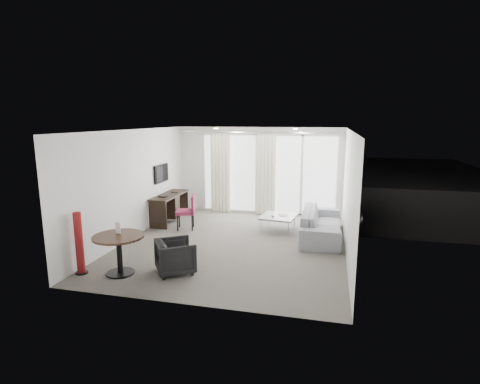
% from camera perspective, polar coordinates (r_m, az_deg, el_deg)
% --- Properties ---
extents(floor, '(5.00, 6.00, 0.00)m').
position_cam_1_polar(floor, '(8.79, -0.92, -7.80)').
color(floor, '#5B554F').
rests_on(floor, ground).
extents(ceiling, '(5.00, 6.00, 0.00)m').
position_cam_1_polar(ceiling, '(8.31, -0.98, 9.41)').
color(ceiling, white).
rests_on(ceiling, ground).
extents(wall_left, '(0.00, 6.00, 2.60)m').
position_cam_1_polar(wall_left, '(9.39, -15.90, 1.20)').
color(wall_left, silver).
rests_on(wall_left, ground).
extents(wall_right, '(0.00, 6.00, 2.60)m').
position_cam_1_polar(wall_right, '(8.20, 16.21, -0.21)').
color(wall_right, silver).
rests_on(wall_right, ground).
extents(wall_front, '(5.00, 0.00, 2.60)m').
position_cam_1_polar(wall_front, '(5.67, -8.56, -4.89)').
color(wall_front, silver).
rests_on(wall_front, ground).
extents(window_panel, '(4.00, 0.02, 2.38)m').
position_cam_1_polar(window_panel, '(11.29, 4.32, 2.71)').
color(window_panel, white).
rests_on(window_panel, ground).
extents(window_frame, '(4.10, 0.06, 2.44)m').
position_cam_1_polar(window_frame, '(11.28, 4.31, 2.70)').
color(window_frame, white).
rests_on(window_frame, ground).
extents(curtain_left, '(0.60, 0.20, 2.38)m').
position_cam_1_polar(curtain_left, '(11.45, -3.00, 2.85)').
color(curtain_left, silver).
rests_on(curtain_left, ground).
extents(curtain_right, '(0.60, 0.20, 2.38)m').
position_cam_1_polar(curtain_right, '(11.14, 3.93, 2.60)').
color(curtain_right, silver).
rests_on(curtain_right, ground).
extents(curtain_track, '(4.80, 0.04, 0.04)m').
position_cam_1_polar(curtain_track, '(11.07, 2.72, 9.06)').
color(curtain_track, '#B2B2B7').
rests_on(curtain_track, ceiling).
extents(downlight_a, '(0.12, 0.12, 0.02)m').
position_cam_1_polar(downlight_a, '(10.10, -3.69, 9.64)').
color(downlight_a, '#FFE0B2').
rests_on(downlight_a, ceiling).
extents(downlight_b, '(0.12, 0.12, 0.02)m').
position_cam_1_polar(downlight_b, '(9.69, 8.43, 9.48)').
color(downlight_b, '#FFE0B2').
rests_on(downlight_b, ceiling).
extents(desk, '(0.51, 1.64, 0.77)m').
position_cam_1_polar(desk, '(10.68, -10.64, -2.39)').
color(desk, black).
rests_on(desk, floor).
extents(tv, '(0.05, 0.80, 0.50)m').
position_cam_1_polar(tv, '(10.63, -11.90, 2.79)').
color(tv, black).
rests_on(tv, wall_left).
extents(desk_chair, '(0.60, 0.58, 0.90)m').
position_cam_1_polar(desk_chair, '(9.84, -8.33, -3.08)').
color(desk_chair, maroon).
rests_on(desk_chair, floor).
extents(round_table, '(0.93, 0.93, 0.74)m').
position_cam_1_polar(round_table, '(7.37, -17.89, -9.08)').
color(round_table, '#321C12').
rests_on(round_table, floor).
extents(menu_card, '(0.12, 0.05, 0.21)m').
position_cam_1_polar(menu_card, '(7.39, -18.03, -6.21)').
color(menu_card, white).
rests_on(menu_card, round_table).
extents(red_lamp, '(0.25, 0.25, 1.17)m').
position_cam_1_polar(red_lamp, '(7.58, -23.30, -7.19)').
color(red_lamp, maroon).
rests_on(red_lamp, floor).
extents(tub_armchair, '(0.95, 0.95, 0.63)m').
position_cam_1_polar(tub_armchair, '(7.21, -9.81, -9.64)').
color(tub_armchair, black).
rests_on(tub_armchair, floor).
extents(coffee_table, '(0.95, 0.95, 0.39)m').
position_cam_1_polar(coffee_table, '(9.75, 5.81, -4.73)').
color(coffee_table, gray).
rests_on(coffee_table, floor).
extents(remote, '(0.09, 0.16, 0.02)m').
position_cam_1_polar(remote, '(9.62, 5.00, -3.91)').
color(remote, black).
rests_on(remote, coffee_table).
extents(magazine, '(0.27, 0.30, 0.01)m').
position_cam_1_polar(magazine, '(9.81, 6.54, -3.64)').
color(magazine, gray).
rests_on(magazine, coffee_table).
extents(sofa, '(0.91, 2.32, 0.68)m').
position_cam_1_polar(sofa, '(9.36, 12.31, -4.69)').
color(sofa, gray).
rests_on(sofa, floor).
extents(terrace_slab, '(5.60, 3.00, 0.12)m').
position_cam_1_polar(terrace_slab, '(13.00, 5.31, -1.83)').
color(terrace_slab, '#4D4D50').
rests_on(terrace_slab, ground).
extents(rattan_chair_a, '(0.78, 0.78, 0.89)m').
position_cam_1_polar(rattan_chair_a, '(12.92, 6.11, 0.37)').
color(rattan_chair_a, '#523220').
rests_on(rattan_chair_a, terrace_slab).
extents(rattan_chair_b, '(0.82, 0.82, 0.91)m').
position_cam_1_polar(rattan_chair_b, '(12.55, 11.03, -0.06)').
color(rattan_chair_b, '#523220').
rests_on(rattan_chair_b, terrace_slab).
extents(rattan_table, '(0.61, 0.61, 0.46)m').
position_cam_1_polar(rattan_table, '(12.15, 8.11, -1.42)').
color(rattan_table, '#523220').
rests_on(rattan_table, terrace_slab).
extents(balustrade, '(5.50, 0.06, 1.05)m').
position_cam_1_polar(balustrade, '(14.30, 6.19, 1.63)').
color(balustrade, '#B2B2B7').
rests_on(balustrade, terrace_slab).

